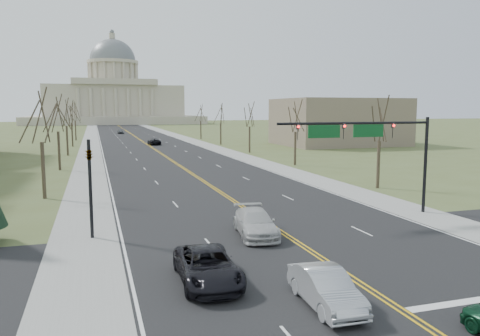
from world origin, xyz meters
TOP-DOWN VIEW (x-y plane):
  - ground at (0.00, 0.00)m, footprint 600.00×600.00m
  - road at (0.00, 110.00)m, footprint 20.00×380.00m
  - cross_road at (0.00, 6.00)m, footprint 120.00×14.00m
  - sidewalk_left at (-12.00, 110.00)m, footprint 4.00×380.00m
  - sidewalk_right at (12.00, 110.00)m, footprint 4.00×380.00m
  - center_line at (0.00, 110.00)m, footprint 0.42×380.00m
  - edge_line_left at (-9.80, 110.00)m, footprint 0.15×380.00m
  - edge_line_right at (9.80, 110.00)m, footprint 0.15×380.00m
  - capitol at (0.00, 249.91)m, footprint 90.00×60.00m
  - signal_mast at (7.45, 13.50)m, footprint 12.12×0.44m
  - signal_left at (-11.50, 13.50)m, footprint 0.32×0.36m
  - tree_r_0 at (15.50, 24.00)m, footprint 3.74×3.74m
  - tree_l_0 at (-15.50, 28.00)m, footprint 3.96×3.96m
  - tree_r_1 at (15.50, 44.00)m, footprint 3.74×3.74m
  - tree_l_1 at (-15.50, 48.00)m, footprint 3.96×3.96m
  - tree_r_2 at (15.50, 64.00)m, footprint 3.74×3.74m
  - tree_l_2 at (-15.50, 68.00)m, footprint 3.96×3.96m
  - tree_r_3 at (15.50, 84.00)m, footprint 3.74×3.74m
  - tree_l_3 at (-15.50, 88.00)m, footprint 3.96×3.96m
  - tree_r_4 at (15.50, 104.00)m, footprint 3.74×3.74m
  - tree_l_4 at (-15.50, 108.00)m, footprint 3.96×3.96m
  - bldg_right_mass at (40.00, 76.00)m, footprint 25.00×20.00m
  - car_sb_inner_lead at (-2.65, 0.33)m, footprint 1.76×4.59m
  - car_sb_outer_lead at (-6.52, 4.20)m, footprint 2.69×5.54m
  - car_sb_inner_second at (-1.85, 11.05)m, footprint 2.91×5.68m
  - car_far_nb at (1.34, 87.52)m, footprint 2.60×5.13m
  - car_far_sb at (-3.09, 137.28)m, footprint 1.92×4.32m

SIDE VIEW (x-z plane):
  - ground at x=0.00m, z-range 0.00..0.00m
  - road at x=0.00m, z-range 0.00..0.01m
  - cross_road at x=0.00m, z-range 0.00..0.01m
  - sidewalk_left at x=-12.00m, z-range 0.00..0.03m
  - sidewalk_right at x=12.00m, z-range 0.00..0.03m
  - center_line at x=0.00m, z-range 0.01..0.02m
  - edge_line_left at x=-9.80m, z-range 0.01..0.02m
  - edge_line_right at x=9.80m, z-range 0.01..0.02m
  - car_far_nb at x=1.34m, z-range 0.01..1.40m
  - car_far_sb at x=-3.09m, z-range 0.01..1.45m
  - car_sb_inner_lead at x=-2.65m, z-range 0.01..1.50m
  - car_sb_outer_lead at x=-6.52m, z-range 0.01..1.53m
  - car_sb_inner_second at x=-1.85m, z-range 0.01..1.59m
  - signal_left at x=-11.50m, z-range 0.71..6.71m
  - bldg_right_mass at x=40.00m, z-range 0.00..10.00m
  - signal_mast at x=7.45m, z-range 2.16..9.36m
  - tree_r_0 at x=15.50m, z-range 2.30..10.80m
  - tree_r_1 at x=15.50m, z-range 2.30..10.80m
  - tree_r_2 at x=15.50m, z-range 2.30..10.80m
  - tree_r_3 at x=15.50m, z-range 2.30..10.80m
  - tree_r_4 at x=15.50m, z-range 2.30..10.80m
  - tree_l_0 at x=-15.50m, z-range 2.44..11.44m
  - tree_l_1 at x=-15.50m, z-range 2.44..11.44m
  - tree_l_2 at x=-15.50m, z-range 2.44..11.44m
  - tree_l_3 at x=-15.50m, z-range 2.44..11.44m
  - tree_l_4 at x=-15.50m, z-range 2.44..11.44m
  - capitol at x=0.00m, z-range -10.80..39.20m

